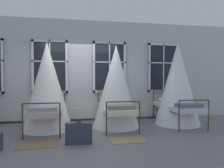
# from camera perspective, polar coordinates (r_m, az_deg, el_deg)

# --- Properties ---
(ground) EXTENTS (21.00, 21.00, 0.00)m
(ground) POSITION_cam_1_polar(r_m,az_deg,el_deg) (6.08, -8.17, -11.60)
(ground) COLOR slate
(back_wall_with_windows) EXTENTS (11.50, 0.10, 3.29)m
(back_wall_with_windows) POSITION_cam_1_polar(r_m,az_deg,el_deg) (7.04, -8.58, 3.69)
(back_wall_with_windows) COLOR silver
(back_wall_with_windows) RESTS_ON ground
(window_bank) EXTENTS (6.87, 0.10, 2.53)m
(window_bank) POSITION_cam_1_polar(r_m,az_deg,el_deg) (6.92, -8.53, -1.46)
(window_bank) COLOR black
(window_bank) RESTS_ON ground
(cot_second) EXTENTS (1.33, 1.93, 2.36)m
(cot_second) POSITION_cam_1_polar(r_m,az_deg,el_deg) (5.93, -17.16, -0.83)
(cot_second) COLOR #4C3323
(cot_second) RESTS_ON ground
(cot_third) EXTENTS (1.33, 1.92, 2.33)m
(cot_third) POSITION_cam_1_polar(r_m,az_deg,el_deg) (5.98, 1.11, -0.90)
(cot_third) COLOR #4C3323
(cot_third) RESTS_ON ground
(cot_fourth) EXTENTS (1.33, 1.93, 2.47)m
(cot_fourth) POSITION_cam_1_polar(r_m,az_deg,el_deg) (6.61, 17.29, -0.13)
(cot_fourth) COLOR #4C3323
(cot_fourth) RESTS_ON ground
(rug_second) EXTENTS (0.82, 0.59, 0.01)m
(rug_second) POSITION_cam_1_polar(r_m,az_deg,el_deg) (4.79, -19.44, -15.25)
(rug_second) COLOR brown
(rug_second) RESTS_ON ground
(rug_third) EXTENTS (0.80, 0.56, 0.01)m
(rug_third) POSITION_cam_1_polar(r_m,az_deg,el_deg) (4.88, 4.25, -14.83)
(rug_third) COLOR #8E7A5B
(rug_third) RESTS_ON ground
(suitcase_dark) EXTENTS (0.57, 0.24, 0.47)m
(suitcase_dark) POSITION_cam_1_polar(r_m,az_deg,el_deg) (4.62, -8.98, -12.99)
(suitcase_dark) COLOR #2D3342
(suitcase_dark) RESTS_ON ground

